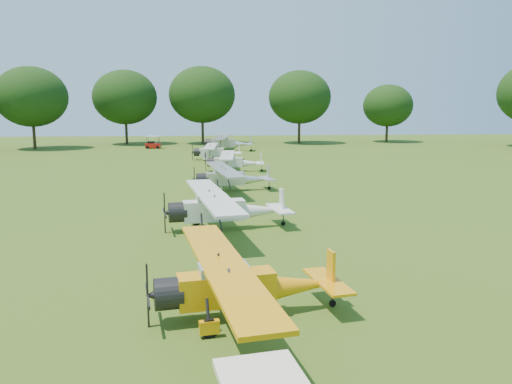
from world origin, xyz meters
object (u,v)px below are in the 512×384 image
aircraft_3 (223,207)px  golf_cart (153,144)px  aircraft_2 (241,282)px  aircraft_7 (227,142)px  aircraft_6 (215,151)px  aircraft_4 (231,176)px  aircraft_5 (233,161)px

aircraft_3 → golf_cart: size_ratio=4.55×
aircraft_2 → golf_cart: (-9.74, 61.84, -0.49)m
aircraft_3 → aircraft_7: (1.51, 45.93, 0.10)m
aircraft_6 → aircraft_7: bearing=85.2°
aircraft_4 → aircraft_6: (-1.03, 22.03, -0.03)m
golf_cart → aircraft_6: bearing=-55.5°
aircraft_3 → golf_cart: 51.74m
aircraft_4 → aircraft_7: size_ratio=0.85×
golf_cart → aircraft_5: bearing=-62.5°
aircraft_2 → aircraft_3: size_ratio=0.92×
aircraft_2 → aircraft_7: bearing=78.8°
aircraft_6 → aircraft_7: size_ratio=0.83×
aircraft_6 → golf_cart: golf_cart is taller
aircraft_3 → aircraft_6: bearing=80.9°
aircraft_3 → golf_cart: (-9.45, 50.87, -0.58)m
aircraft_5 → golf_cart: bearing=115.2°
aircraft_7 → golf_cart: bearing=163.1°
aircraft_4 → aircraft_5: size_ratio=1.05×
aircraft_3 → aircraft_2: bearing=-97.9°
aircraft_3 → golf_cart: bearing=91.1°
aircraft_3 → aircraft_7: size_ratio=0.93×
aircraft_3 → aircraft_4: aircraft_3 is taller
aircraft_5 → aircraft_7: (0.07, 22.67, 0.24)m
aircraft_5 → aircraft_7: aircraft_7 is taller
aircraft_7 → aircraft_4: bearing=-83.7°
aircraft_2 → aircraft_6: size_ratio=1.03×
aircraft_6 → golf_cart: bearing=121.8°
aircraft_6 → golf_cart: 19.36m
golf_cart → aircraft_3: bearing=-73.5°
aircraft_2 → aircraft_6: aircraft_2 is taller
aircraft_3 → aircraft_5: aircraft_3 is taller
aircraft_7 → golf_cart: size_ratio=4.91×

